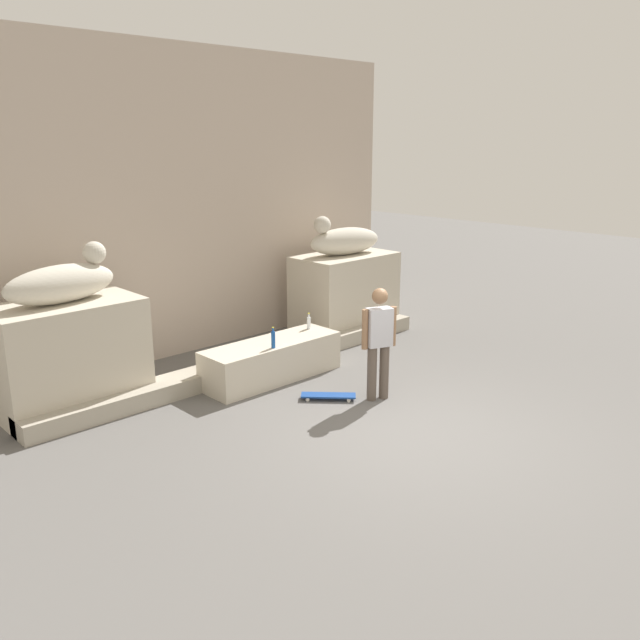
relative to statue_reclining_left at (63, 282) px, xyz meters
The scene contains 12 objects.
ground_plane 5.07m from the statue_reclining_left, 54.60° to the right, with size 40.00×40.00×0.00m, color #605E5B.
facade_wall 3.14m from the statue_reclining_left, 25.37° to the left, with size 9.27×0.60×5.22m, color #BFAD9D.
pedestal_left 1.05m from the statue_reclining_left, behind, with size 2.00×1.16×1.54m, color beige.
pedestal_right 5.62m from the statue_reclining_left, ahead, with size 2.00×1.16×1.54m, color beige.
statue_reclining_left is the anchor object (origin of this frame).
statue_reclining_right 5.48m from the statue_reclining_left, ahead, with size 1.66×0.75×0.78m.
ledge_block 3.32m from the statue_reclining_left, 21.83° to the right, with size 2.34×0.75×0.62m, color beige.
skater 4.45m from the statue_reclining_left, 40.31° to the right, with size 0.51×0.32×1.67m.
skateboard 4.03m from the statue_reclining_left, 40.19° to the right, with size 0.70×0.72×0.08m.
bottle_blue 3.09m from the statue_reclining_left, 28.09° to the right, with size 0.06×0.06×0.33m.
bottle_clear 3.94m from the statue_reclining_left, 14.94° to the right, with size 0.06×0.06×0.27m.
stair_step 3.27m from the statue_reclining_left, 12.46° to the right, with size 7.55×0.50×0.27m, color #A9A08F.
Camera 1 is at (-6.23, -4.84, 3.70)m, focal length 36.65 mm.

